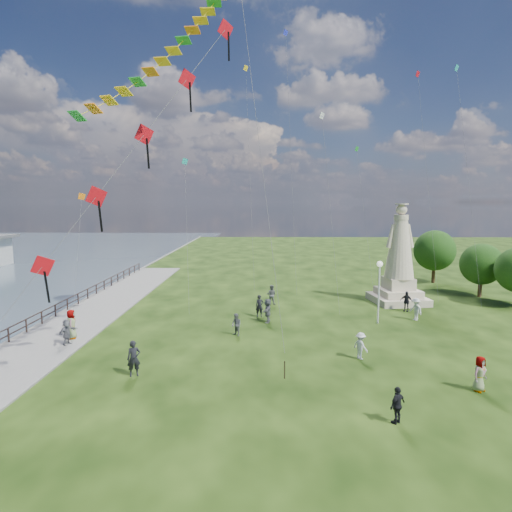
{
  "coord_description": "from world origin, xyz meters",
  "views": [
    {
      "loc": [
        -0.58,
        -17.29,
        8.69
      ],
      "look_at": [
        -1.0,
        8.0,
        5.5
      ],
      "focal_mm": 30.0,
      "sensor_mm": 36.0,
      "label": 1
    }
  ],
  "objects_px": {
    "person_0": "(134,358)",
    "person_1": "(236,325)",
    "person_6": "(260,306)",
    "person_10": "(71,326)",
    "person_2": "(361,346)",
    "person_3": "(397,405)",
    "person_9": "(406,301)",
    "person_11": "(268,310)",
    "lamppost": "(379,279)",
    "statue": "(399,266)",
    "person_8": "(416,309)",
    "person_7": "(271,295)",
    "person_5": "(67,334)",
    "person_4": "(480,374)"
  },
  "relations": [
    {
      "from": "person_5",
      "to": "person_6",
      "type": "height_order",
      "value": "person_6"
    },
    {
      "from": "person_11",
      "to": "person_4",
      "type": "bearing_deg",
      "value": 47.93
    },
    {
      "from": "person_4",
      "to": "lamppost",
      "type": "bearing_deg",
      "value": 64.91
    },
    {
      "from": "person_0",
      "to": "person_3",
      "type": "height_order",
      "value": "person_0"
    },
    {
      "from": "person_9",
      "to": "person_11",
      "type": "height_order",
      "value": "person_11"
    },
    {
      "from": "statue",
      "to": "person_9",
      "type": "bearing_deg",
      "value": -103.29
    },
    {
      "from": "person_1",
      "to": "person_11",
      "type": "relative_size",
      "value": 0.84
    },
    {
      "from": "person_0",
      "to": "person_7",
      "type": "relative_size",
      "value": 1.07
    },
    {
      "from": "person_8",
      "to": "person_11",
      "type": "distance_m",
      "value": 11.0
    },
    {
      "from": "person_5",
      "to": "person_9",
      "type": "relative_size",
      "value": 0.95
    },
    {
      "from": "person_8",
      "to": "person_11",
      "type": "height_order",
      "value": "person_11"
    },
    {
      "from": "statue",
      "to": "person_6",
      "type": "height_order",
      "value": "statue"
    },
    {
      "from": "person_4",
      "to": "person_8",
      "type": "distance_m",
      "value": 12.07
    },
    {
      "from": "person_1",
      "to": "person_9",
      "type": "bearing_deg",
      "value": 74.65
    },
    {
      "from": "person_9",
      "to": "person_2",
      "type": "bearing_deg",
      "value": -86.97
    },
    {
      "from": "person_3",
      "to": "person_7",
      "type": "xyz_separation_m",
      "value": [
        -4.6,
        19.75,
        0.09
      ]
    },
    {
      "from": "lamppost",
      "to": "person_0",
      "type": "xyz_separation_m",
      "value": [
        -14.79,
        -9.69,
        -2.37
      ]
    },
    {
      "from": "person_5",
      "to": "person_11",
      "type": "xyz_separation_m",
      "value": [
        12.24,
        5.39,
        0.1
      ]
    },
    {
      "from": "person_2",
      "to": "person_9",
      "type": "bearing_deg",
      "value": -63.75
    },
    {
      "from": "lamppost",
      "to": "person_11",
      "type": "xyz_separation_m",
      "value": [
        -7.97,
        0.12,
        -2.4
      ]
    },
    {
      "from": "person_6",
      "to": "person_3",
      "type": "bearing_deg",
      "value": -77.54
    },
    {
      "from": "person_0",
      "to": "person_10",
      "type": "height_order",
      "value": "person_10"
    },
    {
      "from": "person_9",
      "to": "person_10",
      "type": "relative_size",
      "value": 0.87
    },
    {
      "from": "person_2",
      "to": "person_11",
      "type": "xyz_separation_m",
      "value": [
        -5.1,
        7.25,
        0.12
      ]
    },
    {
      "from": "person_6",
      "to": "person_4",
      "type": "bearing_deg",
      "value": -58.24
    },
    {
      "from": "lamppost",
      "to": "person_0",
      "type": "distance_m",
      "value": 17.83
    },
    {
      "from": "person_1",
      "to": "person_2",
      "type": "distance_m",
      "value": 8.24
    },
    {
      "from": "person_0",
      "to": "person_8",
      "type": "height_order",
      "value": "person_0"
    },
    {
      "from": "person_3",
      "to": "person_5",
      "type": "distance_m",
      "value": 19.37
    },
    {
      "from": "person_0",
      "to": "person_9",
      "type": "bearing_deg",
      "value": 14.9
    },
    {
      "from": "person_0",
      "to": "person_4",
      "type": "distance_m",
      "value": 16.55
    },
    {
      "from": "person_6",
      "to": "person_11",
      "type": "bearing_deg",
      "value": -75.48
    },
    {
      "from": "statue",
      "to": "person_0",
      "type": "height_order",
      "value": "statue"
    },
    {
      "from": "person_7",
      "to": "person_9",
      "type": "height_order",
      "value": "person_7"
    },
    {
      "from": "person_0",
      "to": "person_8",
      "type": "bearing_deg",
      "value": 9.32
    },
    {
      "from": "person_4",
      "to": "person_6",
      "type": "distance_m",
      "value": 16.42
    },
    {
      "from": "person_1",
      "to": "person_5",
      "type": "xyz_separation_m",
      "value": [
        -10.17,
        -2.17,
        0.04
      ]
    },
    {
      "from": "person_0",
      "to": "person_7",
      "type": "bearing_deg",
      "value": 43.53
    },
    {
      "from": "person_0",
      "to": "person_3",
      "type": "relative_size",
      "value": 1.2
    },
    {
      "from": "person_10",
      "to": "person_8",
      "type": "bearing_deg",
      "value": -93.46
    },
    {
      "from": "person_1",
      "to": "person_5",
      "type": "bearing_deg",
      "value": -119.67
    },
    {
      "from": "person_6",
      "to": "person_10",
      "type": "xyz_separation_m",
      "value": [
        -11.85,
        -5.8,
        0.09
      ]
    },
    {
      "from": "person_0",
      "to": "person_2",
      "type": "relative_size",
      "value": 1.2
    },
    {
      "from": "person_0",
      "to": "person_5",
      "type": "xyz_separation_m",
      "value": [
        -5.43,
        4.42,
        -0.13
      ]
    },
    {
      "from": "statue",
      "to": "person_1",
      "type": "relative_size",
      "value": 5.83
    },
    {
      "from": "person_0",
      "to": "person_1",
      "type": "bearing_deg",
      "value": 32.96
    },
    {
      "from": "person_6",
      "to": "person_8",
      "type": "relative_size",
      "value": 1.0
    },
    {
      "from": "lamppost",
      "to": "person_9",
      "type": "xyz_separation_m",
      "value": [
        3.17,
        3.46,
        -2.46
      ]
    },
    {
      "from": "person_0",
      "to": "person_7",
      "type": "height_order",
      "value": "person_0"
    },
    {
      "from": "person_2",
      "to": "person_11",
      "type": "height_order",
      "value": "person_11"
    }
  ]
}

